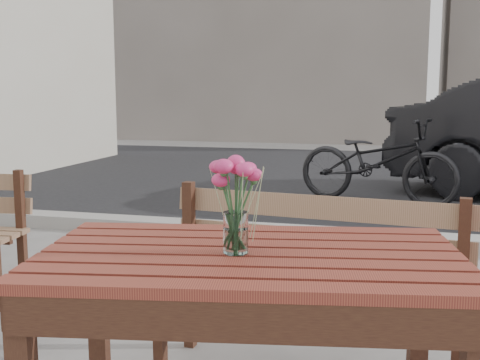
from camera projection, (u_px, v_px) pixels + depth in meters
The scene contains 5 objects.
street at pixel (361, 198), 6.95m from camera, with size 30.00×8.12×0.12m.
main_table at pixel (250, 292), 1.83m from camera, with size 1.38×0.95×0.78m.
main_bench at pixel (311, 262), 2.64m from camera, with size 1.40×0.55×0.85m.
main_vase at pixel (236, 193), 1.77m from camera, with size 0.16×0.16×0.29m.
bicycle at pixel (377, 161), 6.75m from camera, with size 0.64×1.84×0.97m, color black.
Camera 1 is at (0.37, -1.91, 1.26)m, focal length 45.00 mm.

